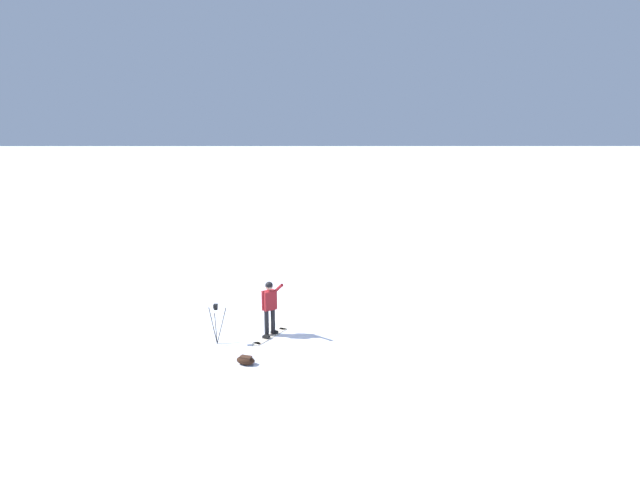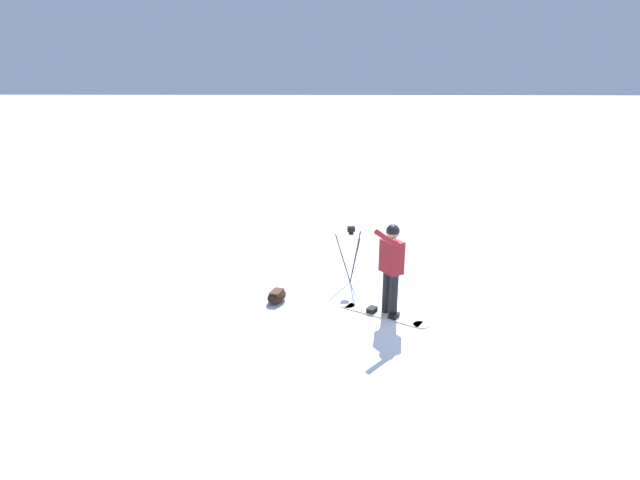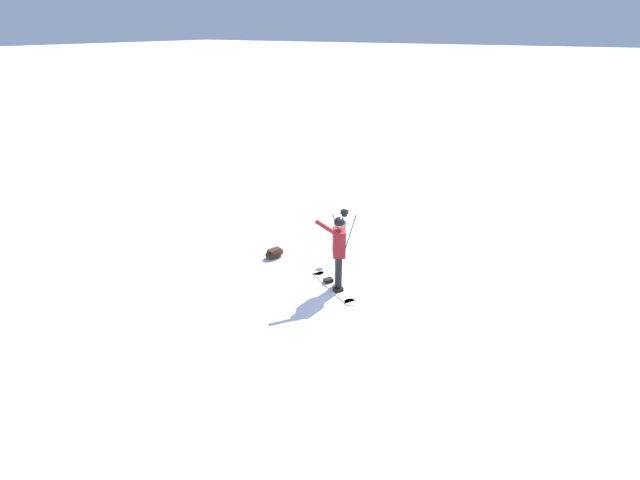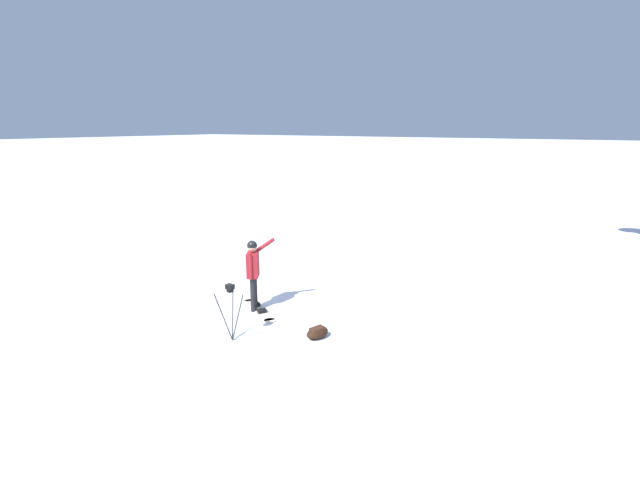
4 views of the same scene
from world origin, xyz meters
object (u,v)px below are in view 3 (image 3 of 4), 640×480
at_px(snowboard, 333,286).
at_px(gear_bag_large, 274,253).
at_px(camera_tripod, 344,223).
at_px(snowboarder, 339,246).

relative_size(snowboard, gear_bag_large, 2.59).
bearing_deg(snowboard, gear_bag_large, 75.97).
bearing_deg(camera_tripod, gear_bag_large, 125.85).
bearing_deg(snowboarder, snowboard, 98.58).
height_order(snowboard, camera_tripod, camera_tripod).
xyz_separation_m(snowboard, camera_tripod, (1.53, 0.57, 0.86)).
height_order(snowboarder, camera_tripod, snowboarder).
distance_m(gear_bag_large, camera_tripod, 1.92).
relative_size(gear_bag_large, camera_tripod, 0.48).
distance_m(snowboard, gear_bag_large, 2.05).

